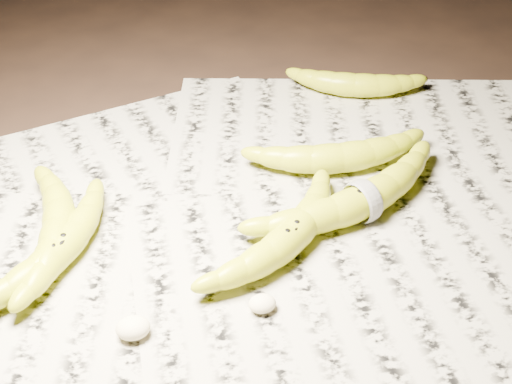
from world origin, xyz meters
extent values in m
plane|color=black|center=(0.00, 0.00, 0.00)|extent=(3.00, 3.00, 0.00)
cube|color=#A6A18E|center=(0.01, -0.01, 0.00)|extent=(0.90, 0.70, 0.01)
torus|color=white|center=(0.15, 0.02, 0.03)|extent=(0.02, 0.05, 0.05)
ellipsoid|color=beige|center=(-0.12, -0.11, 0.02)|extent=(0.03, 0.03, 0.02)
ellipsoid|color=beige|center=(0.00, -0.11, 0.02)|extent=(0.03, 0.02, 0.02)
camera|label=1|loc=(-0.10, -0.59, 0.54)|focal=50.00mm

